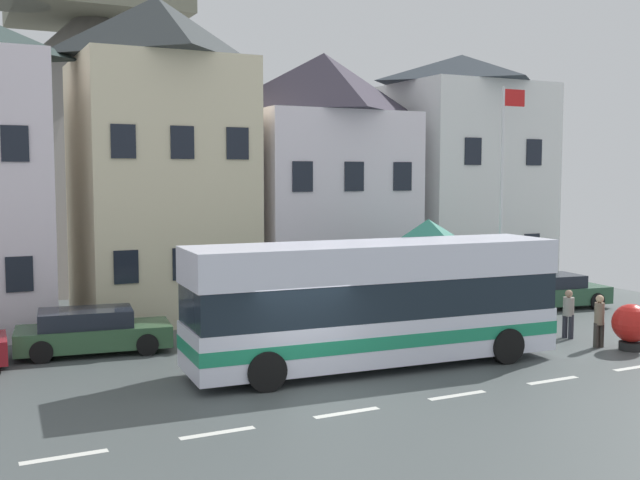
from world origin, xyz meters
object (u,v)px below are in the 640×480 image
object	(u,v)px
transit_bus	(375,304)
parked_car_03	(92,331)
pedestrian_01	(568,312)
harbour_buoy	(631,325)
townhouse_03	(324,180)
townhouse_04	(460,174)
flagpole	(503,192)
townhouse_02	(159,158)
pedestrian_00	(599,319)
hilltop_castle	(97,123)
parked_car_04	(550,291)
parked_car_02	(444,303)
bus_shelter	(428,240)
public_bench	(454,302)

from	to	relation	value
transit_bus	parked_car_03	bearing A→B (deg)	146.43
parked_car_03	transit_bus	bearing A→B (deg)	-29.48
pedestrian_01	harbour_buoy	world-z (taller)	pedestrian_01
townhouse_03	townhouse_04	bearing A→B (deg)	3.65
townhouse_03	flagpole	bearing A→B (deg)	-65.93
pedestrian_01	townhouse_02	bearing A→B (deg)	137.06
parked_car_03	pedestrian_00	bearing A→B (deg)	-16.01
townhouse_03	townhouse_04	size ratio (longest dim) A/B	0.96
townhouse_04	parked_car_03	world-z (taller)	townhouse_04
hilltop_castle	parked_car_03	world-z (taller)	hilltop_castle
townhouse_03	pedestrian_00	size ratio (longest dim) A/B	6.23
parked_car_04	parked_car_02	bearing A→B (deg)	-168.14
townhouse_02	pedestrian_01	size ratio (longest dim) A/B	7.47
townhouse_02	transit_bus	world-z (taller)	townhouse_02
pedestrian_00	hilltop_castle	bearing A→B (deg)	105.37
pedestrian_00	pedestrian_01	bearing A→B (deg)	85.74
harbour_buoy	pedestrian_00	bearing A→B (deg)	130.59
townhouse_03	transit_bus	size ratio (longest dim) A/B	0.95
parked_car_02	parked_car_04	world-z (taller)	parked_car_02
townhouse_04	flagpole	size ratio (longest dim) A/B	1.29
parked_car_02	parked_car_03	distance (m)	12.20
parked_car_03	pedestrian_01	size ratio (longest dim) A/B	2.93
pedestrian_00	parked_car_03	bearing A→B (deg)	156.48
hilltop_castle	pedestrian_00	size ratio (longest dim) A/B	21.03
pedestrian_01	flagpole	distance (m)	4.50
harbour_buoy	flagpole	bearing A→B (deg)	108.29
transit_bus	bus_shelter	world-z (taller)	bus_shelter
pedestrian_00	harbour_buoy	xyz separation A→B (m)	(0.59, -0.69, -0.09)
pedestrian_01	flagpole	size ratio (longest dim) A/B	0.19
flagpole	bus_shelter	bearing A→B (deg)	155.93
parked_car_02	parked_car_04	bearing A→B (deg)	0.33
townhouse_02	townhouse_03	xyz separation A→B (m)	(6.55, -0.57, -0.83)
parked_car_04	transit_bus	bearing A→B (deg)	-148.62
parked_car_04	flagpole	distance (m)	6.39
parked_car_04	harbour_buoy	distance (m)	7.25
townhouse_02	bus_shelter	bearing A→B (deg)	-42.01
flagpole	transit_bus	bearing A→B (deg)	-158.45
townhouse_02	parked_car_04	bearing A→B (deg)	-20.88
townhouse_02	townhouse_04	size ratio (longest dim) A/B	1.11
bus_shelter	harbour_buoy	bearing A→B (deg)	-54.95
transit_bus	pedestrian_00	distance (m)	7.41
transit_bus	bus_shelter	bearing A→B (deg)	44.21
transit_bus	harbour_buoy	bearing A→B (deg)	-8.94
townhouse_02	public_bench	xyz separation A→B (m)	(9.88, -4.90, -5.39)
bus_shelter	flagpole	distance (m)	3.00
hilltop_castle	parked_car_04	bearing A→B (deg)	-64.90
parked_car_02	parked_car_03	xyz separation A→B (m)	(-12.19, 0.62, -0.02)
townhouse_04	parked_car_04	world-z (taller)	townhouse_04
parked_car_02	harbour_buoy	size ratio (longest dim) A/B	3.23
townhouse_02	parked_car_03	world-z (taller)	townhouse_02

